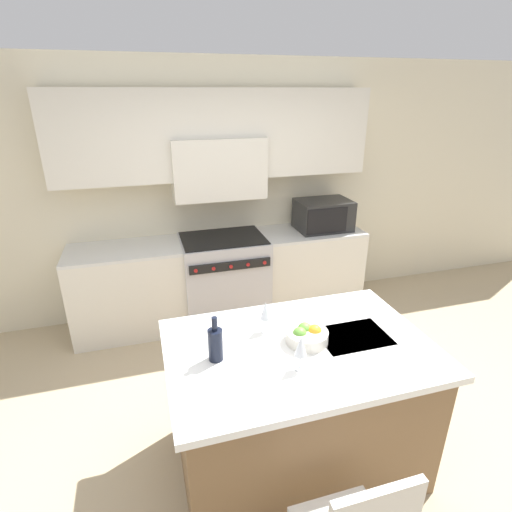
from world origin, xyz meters
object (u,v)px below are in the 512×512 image
object	(u,v)px
range_stove	(224,278)
wine_glass_far	(265,311)
wine_glass_near	(301,347)
fruit_bowl	(307,335)
microwave	(323,215)
wine_bottle	(215,344)

from	to	relation	value
range_stove	wine_glass_far	distance (m)	1.90
wine_glass_near	fruit_bowl	distance (m)	0.29
microwave	fruit_bowl	xyz separation A→B (m)	(-1.04, -1.99, -0.10)
wine_bottle	wine_glass_near	size ratio (longest dim) A/B	1.30
wine_bottle	fruit_bowl	size ratio (longest dim) A/B	1.07
range_stove	fruit_bowl	bearing A→B (deg)	-86.87
microwave	fruit_bowl	size ratio (longest dim) A/B	2.26
wine_glass_far	fruit_bowl	bearing A→B (deg)	-40.73
range_stove	fruit_bowl	world-z (taller)	fruit_bowl
wine_glass_far	fruit_bowl	world-z (taller)	wine_glass_far
range_stove	wine_bottle	bearing A→B (deg)	-103.07
microwave	wine_glass_near	size ratio (longest dim) A/B	2.75
wine_bottle	wine_glass_far	distance (m)	0.41
wine_glass_near	fruit_bowl	xyz separation A→B (m)	(0.14, 0.23, -0.10)
microwave	wine_glass_far	xyz separation A→B (m)	(-1.25, -1.81, -0.00)
microwave	wine_glass_near	distance (m)	2.52
range_stove	microwave	bearing A→B (deg)	0.93
wine_glass_near	fruit_bowl	bearing A→B (deg)	59.05
wine_bottle	wine_glass_far	xyz separation A→B (m)	(0.36, 0.20, 0.04)
microwave	wine_glass_near	bearing A→B (deg)	-117.95
wine_glass_far	wine_glass_near	bearing A→B (deg)	-80.32
range_stove	wine_glass_far	bearing A→B (deg)	-93.24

